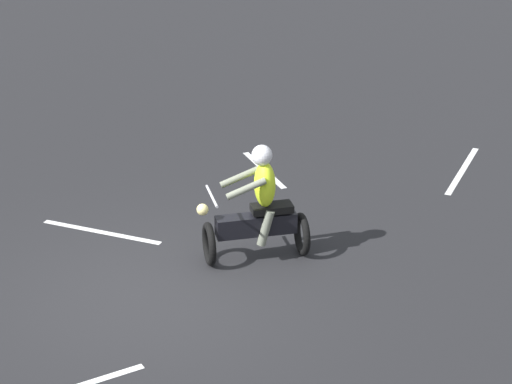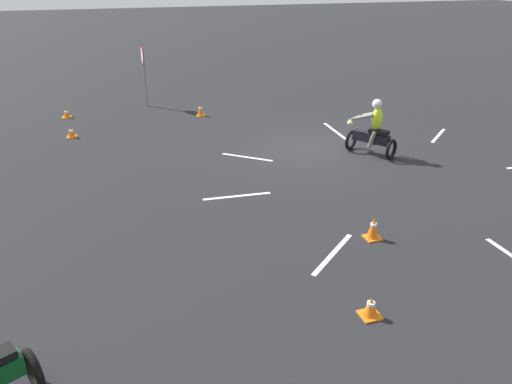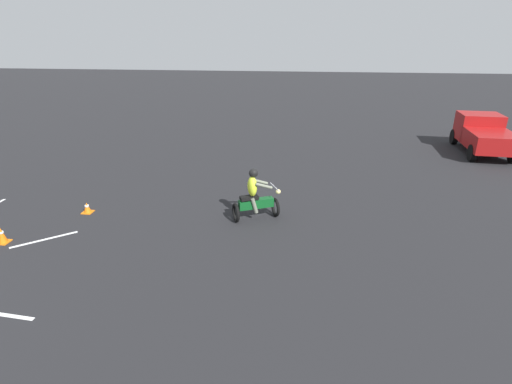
{
  "view_description": "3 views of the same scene",
  "coord_description": "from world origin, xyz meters",
  "views": [
    {
      "loc": [
        -4.82,
        10.11,
        6.37
      ],
      "look_at": [
        -0.9,
        -1.39,
        1.0
      ],
      "focal_mm": 70.0,
      "sensor_mm": 36.0,
      "label": 1
    },
    {
      "loc": [
        -13.0,
        6.05,
        5.03
      ],
      "look_at": [
        -4.31,
        3.23,
        0.9
      ],
      "focal_mm": 35.0,
      "sensor_mm": 36.0,
      "label": 2
    },
    {
      "loc": [
        3.51,
        9.27,
        5.41
      ],
      "look_at": [
        -7.73,
        7.86,
        0.9
      ],
      "focal_mm": 28.0,
      "sensor_mm": 36.0,
      "label": 3
    }
  ],
  "objects": [
    {
      "name": "motorcycle_rider_background",
      "position": [
        -7.72,
        7.82,
        0.73
      ],
      "size": [
        1.16,
        1.53,
        1.66
      ],
      "rotation": [
        0.0,
        0.0,
        0.45
      ],
      "color": "black",
      "rests_on": "ground"
    },
    {
      "name": "pickup_truck",
      "position": [
        -16.51,
        17.77,
        0.93
      ],
      "size": [
        4.24,
        2.18,
        1.73
      ],
      "rotation": [
        0.0,
        0.0,
        1.51
      ],
      "color": "black",
      "rests_on": "ground"
    },
    {
      "name": "traffic_cone_near_left",
      "position": [
        -7.5,
        2.38,
        0.17
      ],
      "size": [
        0.32,
        0.32,
        0.35
      ],
      "color": "orange",
      "rests_on": "ground"
    },
    {
      "name": "traffic_cone_far_center",
      "position": [
        -5.32,
        1.07,
        0.23
      ],
      "size": [
        0.32,
        0.32,
        0.47
      ],
      "color": "orange",
      "rests_on": "ground"
    },
    {
      "name": "lane_stripe_nw",
      "position": [
        -5.62,
        2.1,
        0.0
      ],
      "size": [
        1.21,
        1.39,
        0.01
      ],
      "primitive_type": "cube",
      "rotation": [
        0.0,
        0.0,
        3.85
      ],
      "color": "silver",
      "rests_on": "ground"
    }
  ]
}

